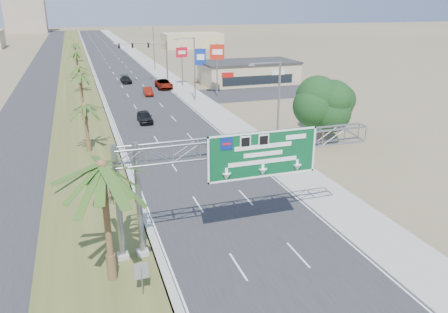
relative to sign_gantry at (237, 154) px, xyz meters
The scene contains 28 objects.
road 100.26m from the sign_gantry, 89.39° to the left, with size 12.00×300.00×0.02m, color #28282B.
sidewalk_right 100.71m from the sign_gantry, 84.54° to the left, with size 4.00×300.00×0.10m, color #9E9B93.
median_grass 100.65m from the sign_gantry, 95.10° to the left, with size 7.00×300.00×0.12m, color #464E22.
opposing_road 101.51m from the sign_gantry, 99.05° to the left, with size 8.00×300.00×0.02m, color #28282B.
sign_gantry is the anchor object (origin of this frame).
palm_near 8.41m from the sign_gantry, 166.68° to the right, with size 5.70×5.70×8.35m.
palm_row_b 23.66m from the sign_gantry, 110.92° to the left, with size 3.99×3.99×5.95m.
palm_row_c 39.00m from the sign_gantry, 102.50° to the left, with size 3.99×3.99×6.75m.
palm_row_d 56.73m from the sign_gantry, 98.56° to the left, with size 3.99×3.99×5.45m.
palm_row_e 75.55m from the sign_gantry, 96.41° to the left, with size 3.99×3.99×6.15m.
palm_row_f 100.44m from the sign_gantry, 94.82° to the left, with size 3.99×3.99×5.75m.
streetlight_near 14.75m from the sign_gantry, 55.30° to the left, with size 3.27×0.44×10.00m.
streetlight_mid 42.92m from the sign_gantry, 78.76° to the left, with size 3.27×0.44×10.00m.
streetlight_far 78.53m from the sign_gantry, 83.89° to the left, with size 3.27×0.44×10.00m.
signal_mast 62.37m from the sign_gantry, 84.26° to the left, with size 10.28×0.71×8.00m.
store_building 60.77m from the sign_gantry, 67.64° to the left, with size 18.00×10.00×4.00m, color tan.
oak_near 22.77m from the sign_gantry, 45.02° to the left, with size 4.50×4.50×6.80m.
oak_far 27.77m from the sign_gantry, 46.48° to the left, with size 3.50×3.50×5.60m.
median_signback_a 9.06m from the sign_gantry, 149.77° to the right, with size 0.75×0.08×2.08m.
median_signback_b 11.90m from the sign_gantry, 132.65° to the left, with size 0.75×0.08×2.08m.
building_distant_right 133.78m from the sign_gantry, 76.57° to the left, with size 20.00×12.00×5.00m, color tan.
car_left_lane 32.79m from the sign_gantry, 91.66° to the left, with size 1.77×4.41×1.50m, color black.
car_mid_lane 50.58m from the sign_gantry, 87.24° to the left, with size 1.41×4.04×1.33m, color #671309.
car_right_lane 56.20m from the sign_gantry, 83.64° to the left, with size 2.68×5.81×1.62m, color gray.
car_far 64.01m from the sign_gantry, 89.76° to the left, with size 1.84×4.53×1.31m, color black.
pole_sign_red_near 47.60m from the sign_gantry, 73.70° to the left, with size 2.38×0.99×8.73m.
pole_sign_blue 57.51m from the sign_gantry, 76.56° to the left, with size 2.02×0.61×7.11m.
pole_sign_red_far 57.77m from the sign_gantry, 79.97° to the left, with size 2.19×0.91×7.37m.
Camera 1 is at (-9.93, -13.91, 14.84)m, focal length 35.00 mm.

